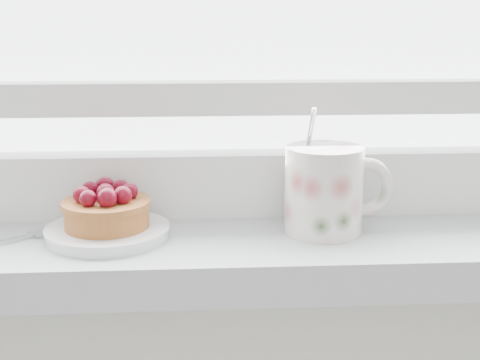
{
  "coord_description": "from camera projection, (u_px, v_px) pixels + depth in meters",
  "views": [
    {
      "loc": [
        0.01,
        1.25,
        1.16
      ],
      "look_at": [
        0.05,
        1.88,
        1.0
      ],
      "focal_mm": 50.0,
      "sensor_mm": 36.0,
      "label": 1
    }
  ],
  "objects": [
    {
      "name": "saucer",
      "position": [
        108.0,
        232.0,
        0.67
      ],
      "size": [
        0.12,
        0.12,
        0.01
      ],
      "primitive_type": "cylinder",
      "color": "white",
      "rests_on": "windowsill"
    },
    {
      "name": "raspberry_tart",
      "position": [
        106.0,
        208.0,
        0.66
      ],
      "size": [
        0.09,
        0.09,
        0.05
      ],
      "color": "brown",
      "rests_on": "saucer"
    },
    {
      "name": "floral_mug",
      "position": [
        327.0,
        188.0,
        0.68
      ],
      "size": [
        0.12,
        0.09,
        0.13
      ],
      "color": "silver",
      "rests_on": "windowsill"
    },
    {
      "name": "fork",
      "position": [
        1.0,
        242.0,
        0.65
      ],
      "size": [
        0.15,
        0.12,
        0.0
      ],
      "color": "silver",
      "rests_on": "windowsill"
    }
  ]
}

